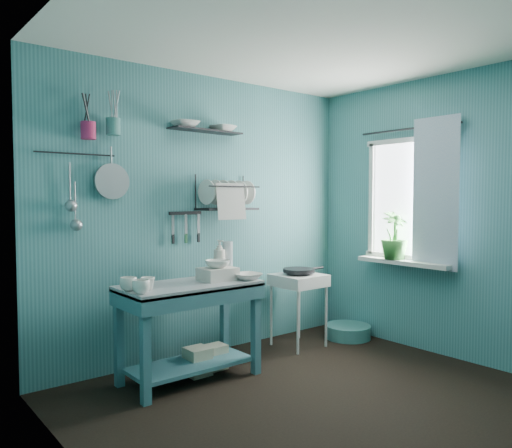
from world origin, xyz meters
TOP-DOWN VIEW (x-y plane):
  - floor at (0.00, 0.00)m, footprint 3.20×3.20m
  - ceiling at (0.00, 0.00)m, footprint 3.20×3.20m
  - wall_back at (0.00, 1.50)m, footprint 3.20×0.00m
  - wall_left at (-1.60, 0.00)m, footprint 0.00×3.00m
  - wall_right at (1.60, 0.00)m, footprint 0.00×3.00m
  - work_counter at (-0.49, 1.00)m, footprint 1.11×0.64m
  - mug_left at (-0.97, 0.84)m, footprint 0.12×0.12m
  - mug_mid at (-0.87, 0.94)m, footprint 0.14×0.14m
  - mug_right at (-0.99, 1.00)m, footprint 0.17×0.17m
  - wash_tub at (-0.24, 0.98)m, footprint 0.28×0.22m
  - tub_bowl at (-0.24, 0.98)m, footprint 0.20×0.19m
  - soap_bottle at (-0.07, 1.20)m, footprint 0.12×0.12m
  - water_bottle at (0.03, 1.22)m, footprint 0.09×0.09m
  - counter_bowl at (-0.04, 0.85)m, footprint 0.22×0.22m
  - hotplate_stand at (0.79, 1.12)m, footprint 0.47×0.47m
  - frying_pan at (0.79, 1.12)m, footprint 0.30×0.30m
  - knife_strip at (-0.24, 1.47)m, footprint 0.32×0.03m
  - dish_rack at (0.14, 1.37)m, footprint 0.58×0.31m
  - upper_shelf at (-0.06, 1.40)m, footprint 0.71×0.22m
  - shelf_bowl_left at (-0.28, 1.40)m, footprint 0.25×0.25m
  - shelf_bowl_right at (0.11, 1.40)m, footprint 0.25×0.25m
  - utensil_cup_magenta at (-1.10, 1.42)m, footprint 0.11×0.11m
  - utensil_cup_teal at (-0.91, 1.42)m, footprint 0.11×0.11m
  - colander at (-0.91, 1.45)m, footprint 0.28×0.03m
  - ladle_outer at (-1.23, 1.46)m, footprint 0.01×0.01m
  - ladle_inner at (-1.19, 1.46)m, footprint 0.01×0.01m
  - hook_rail at (-1.18, 1.47)m, footprint 0.60×0.01m
  - window_glass at (1.59, 0.45)m, footprint 0.00×1.10m
  - windowsill at (1.50, 0.45)m, footprint 0.16×0.95m
  - curtain at (1.52, 0.15)m, footprint 0.00×1.35m
  - curtain_rod at (1.54, 0.45)m, footprint 0.02×1.05m
  - potted_plant at (1.49, 0.55)m, footprint 0.31×0.31m
  - storage_tin_large at (-0.39, 1.05)m, footprint 0.18×0.18m
  - storage_tin_small at (-0.19, 1.08)m, footprint 0.15×0.15m
  - floor_basin at (1.36, 0.99)m, footprint 0.46×0.46m

SIDE VIEW (x-z plane):
  - floor at x=0.00m, z-range 0.00..0.00m
  - floor_basin at x=1.36m, z-range 0.00..0.13m
  - storage_tin_small at x=-0.19m, z-range 0.00..0.20m
  - storage_tin_large at x=-0.39m, z-range 0.00..0.22m
  - hotplate_stand at x=0.79m, z-range 0.00..0.69m
  - work_counter at x=-0.49m, z-range 0.00..0.75m
  - frying_pan at x=0.79m, z-range 0.71..0.74m
  - counter_bowl at x=-0.04m, z-range 0.75..0.81m
  - mug_mid at x=-0.87m, z-range 0.75..0.85m
  - mug_left at x=-0.97m, z-range 0.75..0.85m
  - mug_right at x=-0.99m, z-range 0.75..0.85m
  - wash_tub at x=-0.24m, z-range 0.75..0.85m
  - windowsill at x=1.50m, z-range 0.79..0.83m
  - tub_bowl at x=-0.24m, z-range 0.85..0.92m
  - water_bottle at x=0.03m, z-range 0.75..1.03m
  - soap_bottle at x=-0.07m, z-range 0.75..1.05m
  - potted_plant at x=1.49m, z-range 0.83..1.28m
  - wall_back at x=0.00m, z-range -0.35..2.85m
  - wall_left at x=-1.60m, z-range -0.25..2.75m
  - wall_right at x=1.60m, z-range -0.25..2.75m
  - knife_strip at x=-0.24m, z-range 1.26..1.29m
  - ladle_inner at x=-1.19m, z-range 1.23..1.53m
  - window_glass at x=1.59m, z-range 0.85..1.95m
  - curtain at x=1.52m, z-range 0.77..2.12m
  - dish_rack at x=0.14m, z-range 1.30..1.62m
  - ladle_outer at x=-1.23m, z-range 1.37..1.67m
  - colander at x=-0.91m, z-range 1.40..1.68m
  - hook_rail at x=-1.18m, z-range 1.73..1.75m
  - utensil_cup_magenta at x=-1.10m, z-range 1.85..1.98m
  - utensil_cup_teal at x=-0.91m, z-range 1.89..2.02m
  - upper_shelf at x=-0.06m, z-range 1.99..2.00m
  - curtain_rod at x=1.54m, z-range 2.04..2.06m
  - shelf_bowl_right at x=0.11m, z-range 2.03..2.09m
  - shelf_bowl_left at x=-0.28m, z-range 2.05..2.11m
  - ceiling at x=0.00m, z-range 2.50..2.50m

